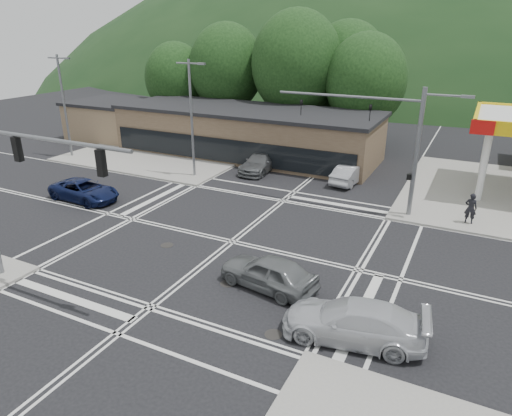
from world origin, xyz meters
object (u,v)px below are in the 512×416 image
at_px(pedestrian, 471,208).
at_px(car_northbound, 260,162).
at_px(car_silver_east, 354,321).
at_px(car_grey_center, 268,272).
at_px(car_blue_west, 84,190).
at_px(car_queue_a, 350,174).
at_px(car_queue_b, 340,158).

bearing_deg(pedestrian, car_northbound, -12.93).
distance_m(car_silver_east, car_northbound, 22.15).
bearing_deg(car_grey_center, car_northbound, -143.89).
distance_m(car_blue_west, car_northbound, 13.97).
bearing_deg(pedestrian, car_queue_a, -26.04).
distance_m(car_queue_a, car_northbound, 7.45).
distance_m(car_blue_west, car_silver_east, 21.69).
height_order(car_grey_center, car_queue_a, car_grey_center).
bearing_deg(car_grey_center, car_queue_a, -168.07).
height_order(car_queue_a, car_northbound, car_northbound).
relative_size(car_blue_west, car_queue_b, 1.24).
relative_size(car_blue_west, car_grey_center, 1.10).
bearing_deg(pedestrian, car_grey_center, 58.66).
bearing_deg(car_silver_east, car_blue_west, -116.23).
relative_size(car_silver_east, car_queue_b, 1.32).
bearing_deg(car_northbound, pedestrian, -15.62).
xyz_separation_m(car_grey_center, car_silver_east, (4.47, -1.92, -0.00)).
relative_size(car_queue_b, pedestrian, 2.18).
distance_m(car_queue_b, pedestrian, 13.79).
bearing_deg(car_queue_b, car_silver_east, 116.07).
relative_size(car_silver_east, pedestrian, 2.88).
height_order(car_blue_west, car_grey_center, car_grey_center).
relative_size(car_queue_a, car_queue_b, 1.07).
distance_m(car_queue_a, pedestrian, 9.85).
relative_size(car_blue_west, car_queue_a, 1.16).
xyz_separation_m(car_queue_a, pedestrian, (8.68, -4.64, 0.37)).
height_order(car_blue_west, car_northbound, car_northbound).
height_order(car_northbound, pedestrian, pedestrian).
xyz_separation_m(car_blue_west, pedestrian, (24.01, 7.19, 0.38)).
height_order(car_grey_center, car_queue_b, car_grey_center).
distance_m(car_blue_west, pedestrian, 25.07).
relative_size(car_grey_center, pedestrian, 2.47).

